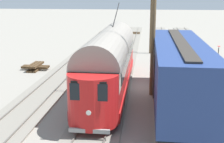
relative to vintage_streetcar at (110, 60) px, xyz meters
The scene contains 11 objects.
ground_plane 3.41m from the vintage_streetcar, 150.99° to the right, with size 220.00×220.00×0.00m, color gray.
track_adjacent_siding 5.22m from the vintage_streetcar, 160.85° to the right, with size 2.80×80.00×0.18m.
track_third_siding 2.69m from the vintage_streetcar, 90.00° to the right, with size 2.80×80.00×0.18m.
track_outer_siding 5.22m from the vintage_streetcar, 19.15° to the right, with size 2.80×80.00×0.18m.
vintage_streetcar is the anchor object (origin of this frame).
coach_adjacent 5.09m from the vintage_streetcar, 151.46° to the left, with size 2.96×12.61×3.85m.
catenary_pole_foreground 14.90m from the vintage_streetcar, 101.05° to the right, with size 3.14×0.28×7.71m.
catenary_pole_mid_near 3.38m from the vintage_streetcar, behind, with size 3.14×0.28×7.71m.
switch_stand 16.49m from the vintage_streetcar, 128.13° to the right, with size 0.50×0.30×1.24m.
spare_tie_stack 9.39m from the vintage_streetcar, 36.03° to the right, with size 2.40×2.40×0.54m.
track_end_bumper 15.46m from the vintage_streetcar, 106.94° to the right, with size 1.80×0.60×0.80m, color #B2A519.
Camera 1 is at (-0.32, 21.76, 6.72)m, focal length 49.22 mm.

